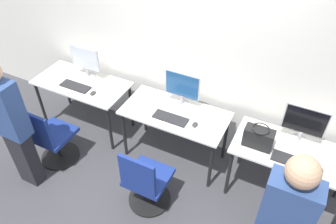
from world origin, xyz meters
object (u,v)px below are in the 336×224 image
at_px(monitor_right, 304,124).
at_px(mouse_center, 195,125).
at_px(person_left, 11,124).
at_px(monitor_center, 182,88).
at_px(mouse_left, 93,93).
at_px(mouse_right, 320,171).
at_px(office_chair_left, 52,140).
at_px(keyboard_right, 292,161).
at_px(monitor_left, 86,61).
at_px(handbag, 259,138).
at_px(keyboard_center, 171,118).
at_px(keyboard_left, 75,86).
at_px(office_chair_center, 146,184).

bearing_deg(monitor_right, mouse_center, -165.30).
bearing_deg(person_left, monitor_center, 43.16).
relative_size(mouse_left, monitor_center, 0.21).
bearing_deg(mouse_right, mouse_center, 177.27).
relative_size(office_chair_left, keyboard_right, 2.15).
bearing_deg(keyboard_right, mouse_center, 177.28).
height_order(office_chair_left, monitor_center, monitor_center).
xyz_separation_m(office_chair_left, mouse_right, (2.92, 0.57, 0.40)).
relative_size(monitor_left, handbag, 1.45).
xyz_separation_m(monitor_left, monitor_right, (2.71, 0.03, 0.00)).
bearing_deg(handbag, monitor_right, 35.97).
bearing_deg(keyboard_center, handbag, 1.59).
xyz_separation_m(keyboard_center, mouse_center, (0.29, 0.02, 0.01)).
height_order(keyboard_right, mouse_right, mouse_right).
distance_m(mouse_right, handbag, 0.65).
bearing_deg(monitor_center, keyboard_left, -167.84).
relative_size(office_chair_left, handbag, 2.91).
distance_m(keyboard_left, mouse_right, 2.97).
distance_m(mouse_center, monitor_right, 1.12).
bearing_deg(office_chair_center, mouse_left, 149.43).
distance_m(keyboard_left, office_chair_center, 1.60).
height_order(office_chair_left, person_left, person_left).
height_order(keyboard_center, monitor_right, monitor_right).
height_order(person_left, office_chair_center, person_left).
distance_m(monitor_left, monitor_center, 1.36).
relative_size(person_left, office_chair_center, 1.89).
distance_m(keyboard_left, monitor_right, 2.74).
bearing_deg(monitor_right, office_chair_left, -161.08).
xyz_separation_m(office_chair_center, monitor_right, (1.31, 0.97, 0.62)).
height_order(office_chair_left, keyboard_right, office_chair_left).
distance_m(monitor_left, keyboard_center, 1.40).
bearing_deg(monitor_center, keyboard_right, -13.66).
height_order(mouse_left, mouse_right, same).
relative_size(mouse_center, handbag, 0.30).
bearing_deg(keyboard_right, monitor_left, 173.59).
relative_size(mouse_left, office_chair_left, 0.10).
bearing_deg(monitor_center, mouse_left, -163.59).
bearing_deg(office_chair_center, mouse_center, 70.05).
bearing_deg(mouse_right, person_left, -162.56).
bearing_deg(office_chair_left, mouse_right, 11.04).
xyz_separation_m(monitor_center, keyboard_right, (1.36, -0.33, -0.22)).
bearing_deg(monitor_center, person_left, -136.84).
bearing_deg(monitor_left, person_left, -90.34).
height_order(monitor_left, monitor_right, same).
bearing_deg(monitor_center, office_chair_center, -87.52).
relative_size(mouse_left, handbag, 0.30).
relative_size(person_left, keyboard_right, 4.07).
height_order(office_chair_center, monitor_right, monitor_right).
bearing_deg(office_chair_left, keyboard_right, 12.35).
xyz_separation_m(person_left, handbag, (2.35, 1.01, -0.05)).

